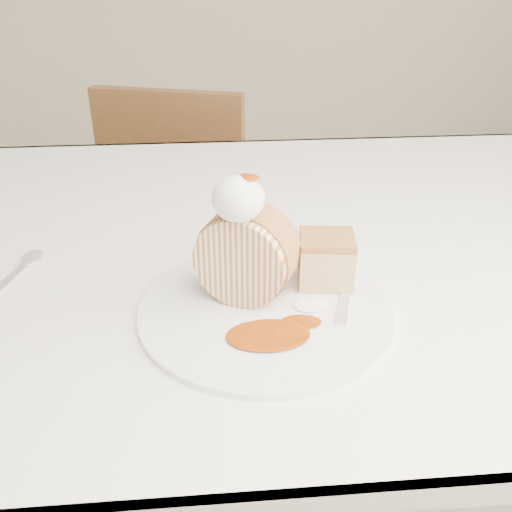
{
  "coord_description": "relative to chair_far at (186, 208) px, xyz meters",
  "views": [
    {
      "loc": [
        -0.01,
        -0.54,
        1.12
      ],
      "look_at": [
        0.04,
        0.01,
        0.82
      ],
      "focal_mm": 40.0,
      "sensor_mm": 36.0,
      "label": 1
    }
  ],
  "objects": [
    {
      "name": "caramel_pool",
      "position": [
        0.12,
        -1.01,
        0.3
      ],
      "size": [
        0.1,
        0.07,
        0.0
      ],
      "primitive_type": null,
      "rotation": [
        0.0,
        0.0,
        -0.12
      ],
      "color": "#7F3005",
      "rests_on": "plate"
    },
    {
      "name": "plate",
      "position": [
        0.13,
        -0.96,
        0.29
      ],
      "size": [
        0.32,
        0.32,
        0.01
      ],
      "primitive_type": "cylinder",
      "rotation": [
        0.0,
        0.0,
        -0.12
      ],
      "color": "white",
      "rests_on": "table"
    },
    {
      "name": "table",
      "position": [
        0.08,
        -0.75,
        0.2
      ],
      "size": [
        1.4,
        0.9,
        0.75
      ],
      "color": "white",
      "rests_on": "ground"
    },
    {
      "name": "fork",
      "position": [
        0.22,
        -0.94,
        0.29
      ],
      "size": [
        0.07,
        0.17,
        0.0
      ],
      "primitive_type": "cube",
      "rotation": [
        0.0,
        0.0,
        -0.3
      ],
      "color": "silver",
      "rests_on": "plate"
    },
    {
      "name": "whipped_cream",
      "position": [
        0.1,
        -0.95,
        0.42
      ],
      "size": [
        0.06,
        0.06,
        0.05
      ],
      "primitive_type": "ellipsoid",
      "color": "white",
      "rests_on": "roulade_slice"
    },
    {
      "name": "cake_chunk",
      "position": [
        0.2,
        -0.91,
        0.32
      ],
      "size": [
        0.07,
        0.07,
        0.05
      ],
      "primitive_type": "cube",
      "rotation": [
        0.0,
        0.0,
        -0.12
      ],
      "color": "#AD7741",
      "rests_on": "plate"
    },
    {
      "name": "caramel_drizzle",
      "position": [
        0.11,
        -0.94,
        0.45
      ],
      "size": [
        0.03,
        0.02,
        0.01
      ],
      "primitive_type": "ellipsoid",
      "color": "#7F3005",
      "rests_on": "whipped_cream"
    },
    {
      "name": "chair_far",
      "position": [
        0.0,
        0.0,
        0.0
      ],
      "size": [
        0.48,
        0.48,
        0.81
      ],
      "rotation": [
        0.0,
        0.0,
        2.84
      ],
      "color": "brown",
      "rests_on": "ground"
    },
    {
      "name": "roulade_slice",
      "position": [
        0.11,
        -0.93,
        0.35
      ],
      "size": [
        0.12,
        0.1,
        0.11
      ],
      "primitive_type": "cylinder",
      "rotation": [
        1.57,
        0.0,
        -0.43
      ],
      "color": "beige",
      "rests_on": "plate"
    }
  ]
}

